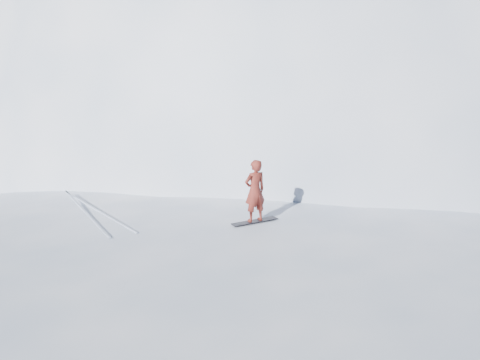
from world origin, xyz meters
The scene contains 8 objects.
ground centered at (0.00, 0.00, 0.00)m, with size 400.00×400.00×0.00m, color white.
near_ridge centered at (1.00, 3.00, 0.00)m, with size 36.00×28.00×4.80m, color white.
summit_peak centered at (22.00, 26.00, 0.00)m, with size 60.00×56.00×56.00m, color white.
peak_shoulder centered at (10.00, 20.00, 0.00)m, with size 28.00×24.00×18.00m, color white.
wind_bumps centered at (-0.56, 2.12, 0.00)m, with size 16.00×14.40×1.00m.
snowboard centered at (2.83, 1.88, 2.41)m, with size 1.52×0.28×0.03m, color black.
snowboarder centered at (2.83, 1.88, 3.38)m, with size 0.69×0.46×1.90m, color maroon.
board_tracks centered at (-1.52, 5.41, 2.42)m, with size 1.46×5.97×0.04m.
Camera 1 is at (-3.17, -9.03, 6.69)m, focal length 32.00 mm.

